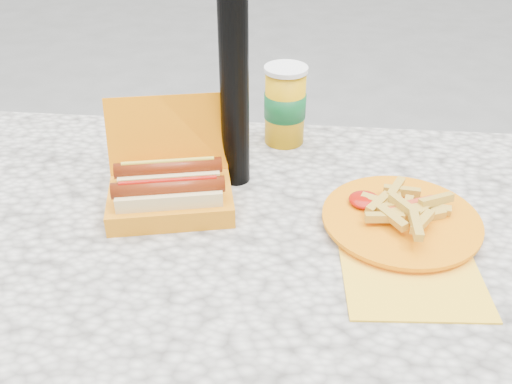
{
  "coord_description": "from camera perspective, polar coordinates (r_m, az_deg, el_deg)",
  "views": [
    {
      "loc": [
        0.13,
        -0.74,
        1.31
      ],
      "look_at": [
        0.05,
        0.04,
        0.8
      ],
      "focal_mm": 40.0,
      "sensor_mm": 36.0,
      "label": 1
    }
  ],
  "objects": [
    {
      "name": "picnic_table",
      "position": [
        1.01,
        -3.02,
        -8.77
      ],
      "size": [
        1.2,
        0.8,
        0.75
      ],
      "color": "beige",
      "rests_on": "ground"
    },
    {
      "name": "hotdog_box",
      "position": [
        0.98,
        -8.6,
        0.3
      ],
      "size": [
        0.24,
        0.22,
        0.17
      ],
      "rotation": [
        0.0,
        0.0,
        0.23
      ],
      "color": "orange",
      "rests_on": "picnic_table"
    },
    {
      "name": "fries_plate",
      "position": [
        0.96,
        14.31,
        -2.9
      ],
      "size": [
        0.26,
        0.36,
        0.05
      ],
      "rotation": [
        0.0,
        0.0,
        0.31
      ],
      "color": "yellow",
      "rests_on": "picnic_table"
    },
    {
      "name": "soda_cup",
      "position": [
        1.16,
        2.92,
        8.67
      ],
      "size": [
        0.09,
        0.09,
        0.16
      ],
      "rotation": [
        0.0,
        0.0,
        -0.29
      ],
      "color": "#E3A20A",
      "rests_on": "picnic_table"
    }
  ]
}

